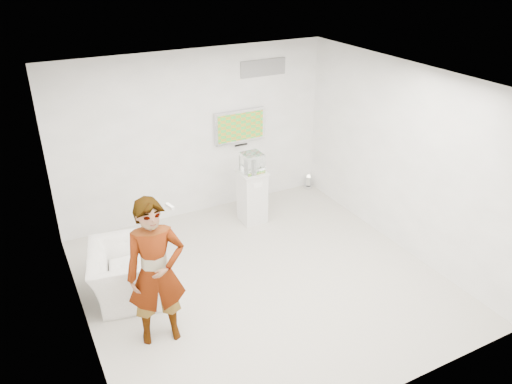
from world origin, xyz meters
The scene contains 10 objects.
room centered at (0.00, 0.00, 1.50)m, with size 5.01×5.01×3.00m.
tv centered at (0.85, 2.45, 1.55)m, with size 1.00×0.08×0.60m, color silver.
logo_decal centered at (1.35, 2.49, 2.55)m, with size 0.90×0.02×0.30m, color gray.
person centered at (-1.69, -0.46, 0.98)m, with size 0.72×0.47×1.96m, color white.
armchair centered at (-1.83, 0.59, 0.37)m, with size 1.15×1.01×0.75m, color white.
pedestal centered at (0.71, 1.69, 0.48)m, with size 0.47×0.47×0.97m, color silver.
floor_uplight centered at (2.35, 2.35, 0.14)m, with size 0.18×0.18×0.28m, color silver.
vitrine centered at (0.71, 1.69, 1.14)m, with size 0.34×0.34×0.34m, color silver.
console centered at (0.71, 1.69, 1.08)m, with size 0.05×0.17×0.23m, color silver.
wii_remote centered at (-1.42, -0.35, 1.77)m, with size 0.04×0.15×0.04m, color silver.
Camera 1 is at (-2.90, -5.39, 4.51)m, focal length 35.00 mm.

